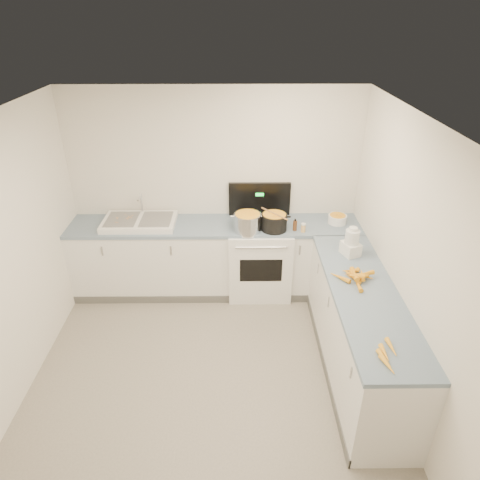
{
  "coord_description": "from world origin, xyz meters",
  "views": [
    {
      "loc": [
        0.26,
        -2.91,
        3.24
      ],
      "look_at": [
        0.3,
        1.1,
        1.05
      ],
      "focal_mm": 32.0,
      "sensor_mm": 36.0,
      "label": 1
    }
  ],
  "objects_px": {
    "black_pot": "(274,223)",
    "spice_jar": "(303,228)",
    "extract_bottle": "(295,226)",
    "food_processor": "(351,243)",
    "steel_pot": "(248,223)",
    "mixing_bowl": "(337,219)",
    "sink": "(139,222)",
    "stove": "(259,258)"
  },
  "relations": [
    {
      "from": "black_pot",
      "to": "spice_jar",
      "type": "height_order",
      "value": "black_pot"
    },
    {
      "from": "extract_bottle",
      "to": "food_processor",
      "type": "bearing_deg",
      "value": -47.51
    },
    {
      "from": "food_processor",
      "to": "steel_pot",
      "type": "bearing_deg",
      "value": 152.28
    },
    {
      "from": "black_pot",
      "to": "food_processor",
      "type": "xyz_separation_m",
      "value": [
        0.76,
        -0.58,
        0.05
      ]
    },
    {
      "from": "mixing_bowl",
      "to": "spice_jar",
      "type": "xyz_separation_m",
      "value": [
        -0.44,
        -0.23,
        -0.01
      ]
    },
    {
      "from": "spice_jar",
      "to": "food_processor",
      "type": "height_order",
      "value": "food_processor"
    },
    {
      "from": "extract_bottle",
      "to": "spice_jar",
      "type": "xyz_separation_m",
      "value": [
        0.09,
        -0.04,
        -0.01
      ]
    },
    {
      "from": "steel_pot",
      "to": "food_processor",
      "type": "relative_size",
      "value": 0.99
    },
    {
      "from": "sink",
      "to": "stove",
      "type": "bearing_deg",
      "value": -0.62
    },
    {
      "from": "steel_pot",
      "to": "mixing_bowl",
      "type": "relative_size",
      "value": 1.43
    },
    {
      "from": "steel_pot",
      "to": "food_processor",
      "type": "distance_m",
      "value": 1.21
    },
    {
      "from": "sink",
      "to": "steel_pot",
      "type": "xyz_separation_m",
      "value": [
        1.29,
        -0.17,
        0.06
      ]
    },
    {
      "from": "spice_jar",
      "to": "sink",
      "type": "bearing_deg",
      "value": 173.88
    },
    {
      "from": "stove",
      "to": "sink",
      "type": "height_order",
      "value": "stove"
    },
    {
      "from": "stove",
      "to": "sink",
      "type": "xyz_separation_m",
      "value": [
        -1.45,
        0.02,
        0.5
      ]
    },
    {
      "from": "mixing_bowl",
      "to": "food_processor",
      "type": "height_order",
      "value": "food_processor"
    },
    {
      "from": "extract_bottle",
      "to": "stove",
      "type": "bearing_deg",
      "value": 159.09
    },
    {
      "from": "sink",
      "to": "food_processor",
      "type": "xyz_separation_m",
      "value": [
        2.36,
        -0.73,
        0.1
      ]
    },
    {
      "from": "black_pot",
      "to": "food_processor",
      "type": "distance_m",
      "value": 0.96
    },
    {
      "from": "sink",
      "to": "food_processor",
      "type": "distance_m",
      "value": 2.47
    },
    {
      "from": "spice_jar",
      "to": "steel_pot",
      "type": "bearing_deg",
      "value": 176.45
    },
    {
      "from": "steel_pot",
      "to": "extract_bottle",
      "type": "xyz_separation_m",
      "value": [
        0.55,
        0.0,
        -0.04
      ]
    },
    {
      "from": "black_pot",
      "to": "mixing_bowl",
      "type": "bearing_deg",
      "value": 12.0
    },
    {
      "from": "mixing_bowl",
      "to": "food_processor",
      "type": "xyz_separation_m",
      "value": [
        -0.02,
        -0.75,
        0.09
      ]
    },
    {
      "from": "sink",
      "to": "steel_pot",
      "type": "distance_m",
      "value": 1.3
    },
    {
      "from": "black_pot",
      "to": "extract_bottle",
      "type": "distance_m",
      "value": 0.25
    },
    {
      "from": "stove",
      "to": "mixing_bowl",
      "type": "xyz_separation_m",
      "value": [
        0.93,
        0.04,
        0.52
      ]
    },
    {
      "from": "steel_pot",
      "to": "food_processor",
      "type": "height_order",
      "value": "food_processor"
    },
    {
      "from": "black_pot",
      "to": "extract_bottle",
      "type": "xyz_separation_m",
      "value": [
        0.24,
        -0.02,
        -0.03
      ]
    },
    {
      "from": "steel_pot",
      "to": "extract_bottle",
      "type": "relative_size",
      "value": 2.62
    },
    {
      "from": "sink",
      "to": "spice_jar",
      "type": "bearing_deg",
      "value": -6.12
    },
    {
      "from": "spice_jar",
      "to": "food_processor",
      "type": "bearing_deg",
      "value": -50.94
    },
    {
      "from": "steel_pot",
      "to": "black_pot",
      "type": "xyz_separation_m",
      "value": [
        0.31,
        0.02,
        -0.01
      ]
    },
    {
      "from": "mixing_bowl",
      "to": "food_processor",
      "type": "relative_size",
      "value": 0.7
    },
    {
      "from": "stove",
      "to": "spice_jar",
      "type": "relative_size",
      "value": 14.92
    },
    {
      "from": "spice_jar",
      "to": "extract_bottle",
      "type": "bearing_deg",
      "value": 155.98
    },
    {
      "from": "steel_pot",
      "to": "spice_jar",
      "type": "xyz_separation_m",
      "value": [
        0.65,
        -0.04,
        -0.05
      ]
    },
    {
      "from": "extract_bottle",
      "to": "spice_jar",
      "type": "bearing_deg",
      "value": -24.02
    },
    {
      "from": "stove",
      "to": "food_processor",
      "type": "xyz_separation_m",
      "value": [
        0.91,
        -0.71,
        0.6
      ]
    },
    {
      "from": "sink",
      "to": "steel_pot",
      "type": "height_order",
      "value": "sink"
    },
    {
      "from": "black_pot",
      "to": "food_processor",
      "type": "relative_size",
      "value": 0.95
    },
    {
      "from": "mixing_bowl",
      "to": "extract_bottle",
      "type": "relative_size",
      "value": 1.83
    }
  ]
}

